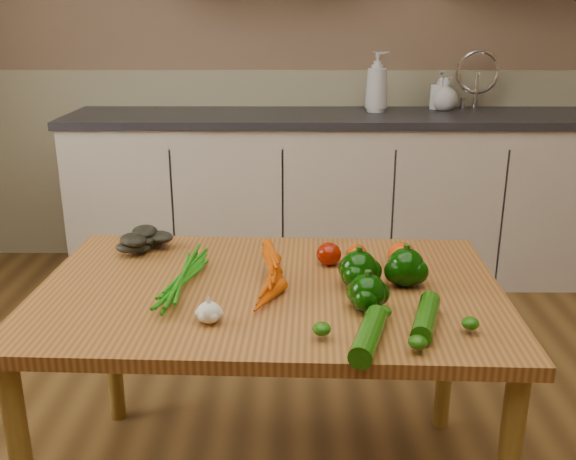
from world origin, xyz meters
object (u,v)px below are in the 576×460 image
Objects in this scene: leafy_greens at (151,237)px; pepper_b at (406,267)px; carrot_bunch at (243,277)px; soap_bottle_b at (441,90)px; pepper_c at (367,293)px; garlic_bulb at (209,312)px; soap_bottle_c at (445,94)px; zucchini_a at (426,317)px; tomato_b at (357,255)px; soap_bottle_a at (377,82)px; pepper_a at (359,270)px; tomato_c at (402,255)px; tomato_a at (329,254)px; table at (270,311)px; zucchini_b at (369,335)px.

leafy_greens is 0.80m from pepper_b.
soap_bottle_b is at bearing 66.28° from carrot_bunch.
soap_bottle_b is at bearing 73.42° from pepper_c.
carrot_bunch is 3.84× the size of garlic_bulb.
soap_bottle_c is 0.85× the size of zucchini_a.
tomato_b is (0.00, 0.32, -0.02)m from pepper_c.
soap_bottle_a is 2.20m from garlic_bulb.
pepper_a is 1.26× the size of tomato_c.
soap_bottle_b reaches higher than zucchini_a.
pepper_a is at bearing 2.15° from carrot_bunch.
tomato_a is (-0.20, 0.15, -0.02)m from pepper_b.
soap_bottle_a is 1.98m from carrot_bunch.
pepper_c is 0.32m from tomato_a.
pepper_b is at bearing 4.40° from carrot_bunch.
table is 0.32m from tomato_b.
table is 0.46m from zucchini_a.
soap_bottle_b reaches higher than carrot_bunch.
zucchini_b is at bearing -147.57° from zucchini_a.
pepper_b is 0.13m from tomato_c.
soap_bottle_a reaches higher than pepper_b.
soap_bottle_c is at bearing 73.91° from tomato_c.
zucchini_a is (0.14, -0.24, -0.03)m from pepper_a.
soap_bottle_b reaches higher than tomato_a.
table is at bearing 124.83° from zucchini_b.
table is at bearing -36.03° from leafy_greens.
leafy_greens is 0.84× the size of zucchini_b.
soap_bottle_b is 2.14× the size of pepper_c.
leafy_greens is at bearing 170.19° from tomato_b.
leafy_greens is 2.45× the size of tomato_a.
tomato_b is at bearing 107.02° from zucchini_a.
tomato_c is (-0.50, -1.83, -0.28)m from soap_bottle_b.
tomato_c is at bearing 46.41° from pepper_a.
tomato_c is at bearing 170.42° from soap_bottle_a.
soap_bottle_a is 1.75m from tomato_c.
pepper_a is 1.10× the size of pepper_c.
leafy_greens is at bearing 115.96° from garlic_bulb.
soap_bottle_c is 2.18m from carrot_bunch.
pepper_b is (0.51, 0.23, 0.03)m from garlic_bulb.
tomato_a is (-0.71, -1.81, -0.29)m from soap_bottle_b.
pepper_b is 1.10× the size of pepper_c.
zucchini_a is 0.94× the size of zucchini_b.
pepper_a reaches higher than garlic_bulb.
soap_bottle_c reaches higher than tomato_c.
garlic_bulb is at bearing -64.04° from leafy_greens.
pepper_a is at bearing 155.45° from soap_bottle_c.
pepper_c is 0.46× the size of zucchini_a.
zucchini_a is at bearing -62.71° from tomato_a.
leafy_greens is 2.74× the size of tomato_b.
soap_bottle_b is at bearing 67.92° from table.
soap_bottle_b is at bearing 77.23° from zucchini_a.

